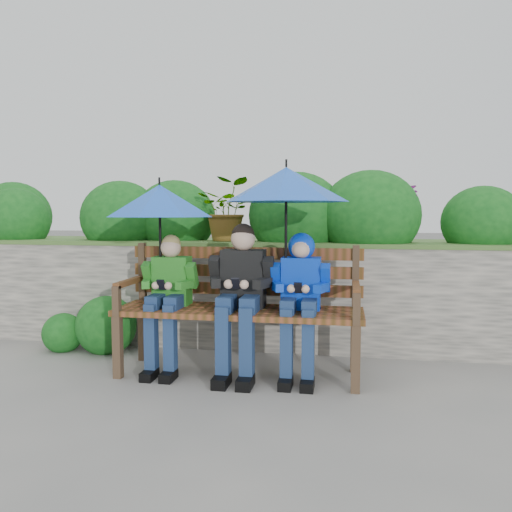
% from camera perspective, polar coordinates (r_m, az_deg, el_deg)
% --- Properties ---
extents(ground, '(60.00, 60.00, 0.00)m').
position_cam_1_polar(ground, '(4.25, -0.24, -12.99)').
color(ground, slate).
rests_on(ground, ground).
extents(garden_backdrop, '(8.00, 2.88, 1.76)m').
position_cam_1_polar(garden_backdrop, '(5.66, 2.35, -1.97)').
color(garden_backdrop, '#605E58').
rests_on(garden_backdrop, ground).
extents(park_bench, '(1.98, 0.58, 1.05)m').
position_cam_1_polar(park_bench, '(4.10, -1.76, -5.08)').
color(park_bench, '#443222').
rests_on(park_bench, ground).
extents(boy_left, '(0.45, 0.52, 1.13)m').
position_cam_1_polar(boy_left, '(4.17, -10.00, -4.15)').
color(boy_left, '#1C6F21').
rests_on(boy_left, ground).
extents(boy_middle, '(0.52, 0.60, 1.22)m').
position_cam_1_polar(boy_middle, '(3.98, -1.75, -3.91)').
color(boy_middle, black).
rests_on(boy_middle, ground).
extents(boy_right, '(0.46, 0.56, 1.15)m').
position_cam_1_polar(boy_right, '(3.93, 5.06, -3.91)').
color(boy_right, '#0C25BE').
rests_on(boy_right, ground).
extents(umbrella_left, '(0.89, 0.89, 0.84)m').
position_cam_1_polar(umbrella_left, '(4.20, -10.96, 6.20)').
color(umbrella_left, blue).
rests_on(umbrella_left, ground).
extents(umbrella_right, '(0.97, 0.97, 0.95)m').
position_cam_1_polar(umbrella_right, '(3.93, 3.47, 8.15)').
color(umbrella_right, blue).
rests_on(umbrella_right, ground).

